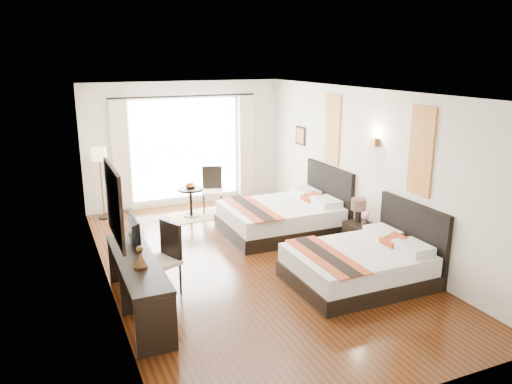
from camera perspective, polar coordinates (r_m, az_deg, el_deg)
name	(u,v)px	position (r m, az deg, el deg)	size (l,w,h in m)	color
floor	(249,263)	(8.40, -0.80, -8.07)	(4.50, 7.50, 0.01)	#321609
ceiling	(248,92)	(7.73, -0.88, 11.31)	(4.50, 7.50, 0.02)	white
wall_headboard	(366,169)	(9.03, 12.43, 2.61)	(0.01, 7.50, 2.80)	silver
wall_desk	(103,196)	(7.41, -17.07, -0.46)	(0.01, 7.50, 2.80)	silver
wall_window	(185,144)	(11.43, -8.14, 5.41)	(4.50, 0.01, 2.80)	silver
wall_entry	(404,270)	(4.89, 16.55, -8.54)	(4.50, 0.01, 2.80)	silver
window_glass	(185,149)	(11.43, -8.10, 4.91)	(2.40, 0.02, 2.20)	white
sheer_curtain	(186,149)	(11.37, -8.02, 4.86)	(2.30, 0.02, 2.10)	white
drape_left	(121,155)	(11.05, -15.23, 4.06)	(0.35, 0.14, 2.35)	beige
drape_right	(246,146)	(11.80, -1.14, 5.28)	(0.35, 0.14, 2.35)	beige
art_panel_near	(421,151)	(7.88, 18.36, 4.45)	(0.03, 0.50, 1.35)	brown
art_panel_far	(333,130)	(9.83, 8.75, 7.06)	(0.03, 0.50, 1.35)	brown
wall_sconce	(375,142)	(8.68, 13.39, 5.55)	(0.10, 0.14, 0.14)	#4E361C
mirror_frame	(114,203)	(6.46, -15.93, -1.25)	(0.04, 1.25, 0.95)	black
mirror_glass	(116,203)	(6.46, -15.71, -1.23)	(0.01, 1.12, 0.82)	white
bed_near	(362,264)	(7.77, 12.06, -8.00)	(2.04, 1.59, 1.15)	black
bed_far	(284,216)	(9.71, 3.26, -2.78)	(2.19, 1.71, 1.23)	black
nightstand	(360,237)	(9.00, 11.79, -5.04)	(0.42, 0.52, 0.50)	black
table_lamp	(359,206)	(8.91, 11.65, -1.60)	(0.26, 0.26, 0.42)	black
vase	(366,222)	(8.79, 12.46, -3.35)	(0.14, 0.14, 0.15)	black
console_desk	(138,286)	(6.90, -13.30, -10.42)	(0.50, 2.20, 0.76)	black
television	(130,231)	(7.19, -14.24, -4.35)	(0.74, 0.10, 0.42)	black
bronze_figurine	(140,259)	(6.43, -13.09, -7.42)	(0.17, 0.17, 0.26)	#4E361C
desk_chair	(161,273)	(7.38, -10.76, -9.04)	(0.63, 0.63, 1.04)	beige
floor_lamp	(99,159)	(10.76, -17.46, 3.63)	(0.31, 0.31, 1.52)	black
side_table	(191,202)	(10.71, -7.45, -1.20)	(0.54, 0.54, 0.63)	black
fruit_bowl	(190,187)	(10.65, -7.51, 0.61)	(0.23, 0.23, 0.06)	#4A301A
window_chair	(213,199)	(11.00, -4.97, -0.75)	(0.58, 0.58, 0.99)	beige
jute_rug	(198,215)	(10.84, -6.68, -2.67)	(1.25, 0.85, 0.01)	tan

